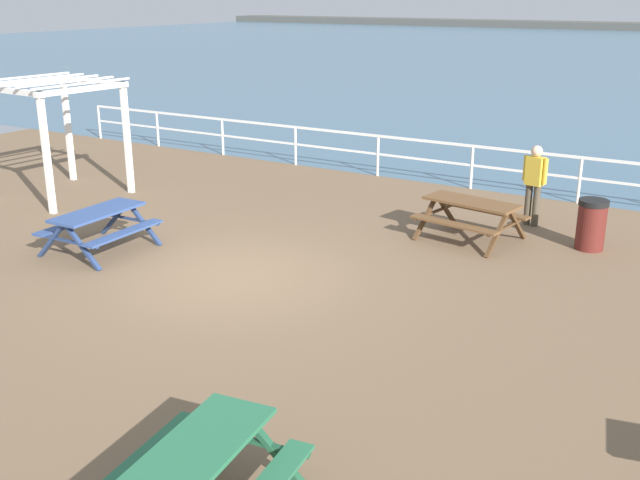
{
  "coord_description": "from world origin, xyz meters",
  "views": [
    {
      "loc": [
        7.37,
        -9.34,
        4.56
      ],
      "look_at": [
        1.47,
        0.34,
        0.8
      ],
      "focal_mm": 41.97,
      "sensor_mm": 36.0,
      "label": 1
    }
  ],
  "objects_px": {
    "picnic_table_far_left": "(99,221)",
    "litter_bin": "(591,224)",
    "lattice_pergola": "(55,111)",
    "picnic_table_mid_centre": "(195,468)",
    "picnic_table_near_left": "(471,210)",
    "visitor": "(534,180)"
  },
  "relations": [
    {
      "from": "lattice_pergola",
      "to": "litter_bin",
      "type": "distance_m",
      "value": 11.86
    },
    {
      "from": "litter_bin",
      "to": "picnic_table_mid_centre",
      "type": "bearing_deg",
      "value": -97.52
    },
    {
      "from": "picnic_table_near_left",
      "to": "litter_bin",
      "type": "height_order",
      "value": "litter_bin"
    },
    {
      "from": "picnic_table_far_left",
      "to": "litter_bin",
      "type": "distance_m",
      "value": 9.1
    },
    {
      "from": "picnic_table_near_left",
      "to": "visitor",
      "type": "distance_m",
      "value": 1.76
    },
    {
      "from": "visitor",
      "to": "litter_bin",
      "type": "relative_size",
      "value": 1.75
    },
    {
      "from": "picnic_table_mid_centre",
      "to": "picnic_table_near_left",
      "type": "bearing_deg",
      "value": -2.34
    },
    {
      "from": "picnic_table_mid_centre",
      "to": "lattice_pergola",
      "type": "xyz_separation_m",
      "value": [
        -10.23,
        7.26,
        1.41
      ]
    },
    {
      "from": "picnic_table_near_left",
      "to": "lattice_pergola",
      "type": "height_order",
      "value": "lattice_pergola"
    },
    {
      "from": "picnic_table_mid_centre",
      "to": "visitor",
      "type": "distance_m",
      "value": 10.63
    },
    {
      "from": "visitor",
      "to": "litter_bin",
      "type": "bearing_deg",
      "value": -111.67
    },
    {
      "from": "litter_bin",
      "to": "lattice_pergola",
      "type": "bearing_deg",
      "value": -168.06
    },
    {
      "from": "picnic_table_near_left",
      "to": "picnic_table_far_left",
      "type": "xyz_separation_m",
      "value": [
        -5.6,
        -4.21,
        0.0
      ]
    },
    {
      "from": "picnic_table_near_left",
      "to": "picnic_table_mid_centre",
      "type": "distance_m",
      "value": 9.11
    },
    {
      "from": "picnic_table_mid_centre",
      "to": "litter_bin",
      "type": "bearing_deg",
      "value": -15.13
    },
    {
      "from": "picnic_table_mid_centre",
      "to": "lattice_pergola",
      "type": "relative_size",
      "value": 0.73
    },
    {
      "from": "picnic_table_far_left",
      "to": "lattice_pergola",
      "type": "distance_m",
      "value": 4.71
    },
    {
      "from": "picnic_table_far_left",
      "to": "litter_bin",
      "type": "xyz_separation_m",
      "value": [
        7.71,
        4.83,
        -0.1
      ]
    },
    {
      "from": "visitor",
      "to": "picnic_table_mid_centre",
      "type": "bearing_deg",
      "value": -166.96
    },
    {
      "from": "picnic_table_mid_centre",
      "to": "visitor",
      "type": "xyz_separation_m",
      "value": [
        -0.1,
        10.62,
        0.36
      ]
    },
    {
      "from": "litter_bin",
      "to": "picnic_table_far_left",
      "type": "bearing_deg",
      "value": -147.94
    },
    {
      "from": "picnic_table_mid_centre",
      "to": "picnic_table_far_left",
      "type": "xyz_separation_m",
      "value": [
        -6.43,
        4.86,
        0.0
      ]
    }
  ]
}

